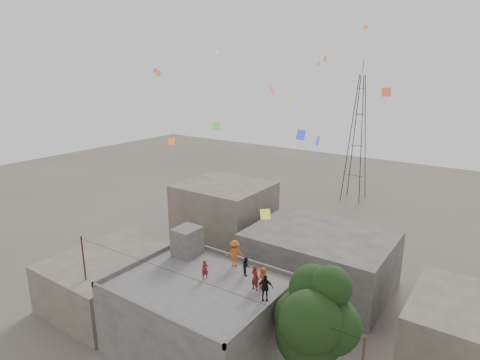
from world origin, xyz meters
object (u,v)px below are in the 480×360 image
Objects in this scene: stair_head_box at (187,241)px; person_dark_adult at (265,288)px; transmission_tower at (357,139)px; person_red_adult at (255,278)px; tree at (313,320)px.

person_dark_adult is at bearing -13.91° from stair_head_box.
transmission_tower reaches higher than person_dark_adult.
tree is at bearing -179.43° from person_red_adult.
tree is at bearing -73.91° from transmission_tower.
tree reaches higher than person_red_adult.
person_dark_adult is (8.29, -39.25, -2.19)m from transmission_tower.
transmission_tower is 12.91× the size of person_dark_adult.
transmission_tower is at bearing -68.17° from person_red_adult.
person_dark_adult is at bearing -78.08° from transmission_tower.
stair_head_box is 6.56m from person_red_adult.
stair_head_box is 0.22× the size of tree.
tree is 0.45× the size of transmission_tower.
stair_head_box is 0.10× the size of transmission_tower.
person_red_adult is (7.24, -38.63, -2.20)m from transmission_tower.
transmission_tower is (-11.37, 39.40, 2.97)m from tree.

